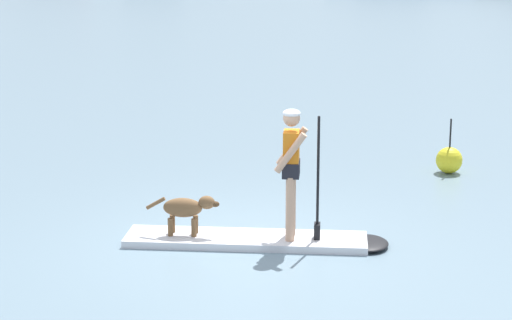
# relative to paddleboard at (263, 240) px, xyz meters

# --- Properties ---
(ground_plane) EXTENTS (400.00, 400.00, 0.00)m
(ground_plane) POSITION_rel_paddleboard_xyz_m (-0.23, -0.01, -0.05)
(ground_plane) COLOR slate
(paddleboard) EXTENTS (3.51, 0.87, 0.10)m
(paddleboard) POSITION_rel_paddleboard_xyz_m (0.00, 0.00, 0.00)
(paddleboard) COLOR silver
(paddleboard) RESTS_ON ground_plane
(person_paddler) EXTENTS (0.61, 0.49, 1.72)m
(person_paddler) POSITION_rel_paddleboard_xyz_m (0.38, 0.02, 1.05)
(person_paddler) COLOR tan
(person_paddler) RESTS_ON paddleboard
(dog) EXTENTS (0.99, 0.24, 0.54)m
(dog) POSITION_rel_paddleboard_xyz_m (-1.02, -0.05, 0.41)
(dog) COLOR brown
(dog) RESTS_ON paddleboard
(marker_buoy) EXTENTS (0.46, 0.46, 0.96)m
(marker_buoy) POSITION_rel_paddleboard_xyz_m (2.70, 4.18, 0.18)
(marker_buoy) COLOR yellow
(marker_buoy) RESTS_ON ground_plane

